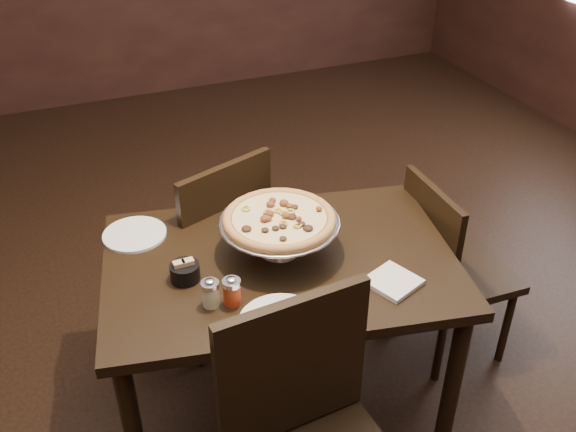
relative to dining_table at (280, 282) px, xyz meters
name	(u,v)px	position (x,y,z in m)	size (l,w,h in m)	color
room	(298,72)	(0.10, 0.09, 0.74)	(6.04, 7.04, 2.84)	black
dining_table	(280,282)	(0.00, 0.00, 0.00)	(1.35, 1.03, 0.76)	black
pizza_stand	(279,219)	(0.01, 0.04, 0.24)	(0.42, 0.42, 0.17)	silver
parmesan_shaker	(211,293)	(-0.29, -0.14, 0.15)	(0.06, 0.06, 0.10)	beige
pepper_flake_shaker	(232,291)	(-0.23, -0.16, 0.15)	(0.06, 0.06, 0.10)	#982A0D
packet_caddy	(185,271)	(-0.34, 0.02, 0.13)	(0.10, 0.10, 0.08)	black
napkin_stack	(393,282)	(0.30, -0.27, 0.11)	(0.15, 0.15, 0.02)	silver
plate_left	(135,234)	(-0.44, 0.34, 0.11)	(0.23, 0.23, 0.01)	white
plate_near	(281,323)	(-0.12, -0.31, 0.11)	(0.26, 0.26, 0.01)	white
serving_spatula	(322,228)	(0.13, -0.06, 0.24)	(0.14, 0.14, 0.02)	silver
chair_far	(211,244)	(-0.11, 0.52, -0.15)	(0.57, 0.57, 0.95)	black
chair_side	(448,265)	(0.78, 0.05, -0.19)	(0.42, 0.42, 0.87)	black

